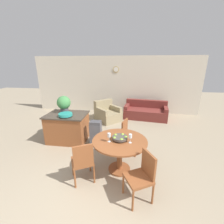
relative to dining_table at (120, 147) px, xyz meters
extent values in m
plane|color=gray|center=(-0.64, -1.17, -0.59)|extent=(24.00, 24.00, 0.00)
cube|color=beige|center=(-0.64, 4.39, 0.76)|extent=(8.00, 0.06, 2.70)
cylinder|color=tan|center=(-0.59, 4.35, 1.49)|extent=(0.28, 0.02, 0.28)
cylinder|color=white|center=(-0.59, 4.33, 1.49)|extent=(0.23, 0.01, 0.23)
cylinder|color=brown|center=(0.00, 0.00, -0.57)|extent=(0.50, 0.50, 0.04)
cylinder|color=brown|center=(0.00, 0.00, -0.21)|extent=(0.12, 0.12, 0.69)
cylinder|color=brown|center=(0.00, 0.00, 0.16)|extent=(1.20, 1.20, 0.03)
cylinder|color=brown|center=(-0.99, -0.31, -0.39)|extent=(0.04, 0.04, 0.41)
cylinder|color=brown|center=(-0.65, -0.13, -0.39)|extent=(0.04, 0.04, 0.41)
cylinder|color=brown|center=(-0.81, -0.65, -0.39)|extent=(0.04, 0.04, 0.41)
cylinder|color=brown|center=(-0.47, -0.47, -0.39)|extent=(0.04, 0.04, 0.41)
cube|color=brown|center=(-0.73, -0.39, -0.15)|extent=(0.57, 0.57, 0.05)
cube|color=brown|center=(-0.64, -0.56, 0.09)|extent=(0.36, 0.22, 0.44)
cylinder|color=brown|center=(0.31, -0.99, -0.39)|extent=(0.04, 0.04, 0.41)
cylinder|color=brown|center=(0.13, -0.65, -0.39)|extent=(0.04, 0.04, 0.41)
cylinder|color=brown|center=(0.65, -0.81, -0.39)|extent=(0.04, 0.04, 0.41)
cylinder|color=brown|center=(0.47, -0.47, -0.39)|extent=(0.04, 0.04, 0.41)
cube|color=brown|center=(0.39, -0.73, -0.15)|extent=(0.57, 0.57, 0.05)
cube|color=brown|center=(0.56, -0.64, 0.09)|extent=(0.22, 0.36, 0.44)
cylinder|color=brown|center=(0.48, 0.92, -0.39)|extent=(0.04, 0.04, 0.41)
cylinder|color=brown|center=(0.37, 0.56, -0.39)|extent=(0.04, 0.04, 0.41)
cylinder|color=brown|center=(0.11, 1.03, -0.39)|extent=(0.04, 0.04, 0.41)
cylinder|color=brown|center=(0.00, 0.67, -0.39)|extent=(0.04, 0.04, 0.41)
cube|color=brown|center=(0.24, 0.79, -0.15)|extent=(0.52, 0.52, 0.05)
cube|color=brown|center=(0.06, 0.85, 0.09)|extent=(0.15, 0.38, 0.44)
cylinder|color=#4C4742|center=(0.00, 0.00, 0.19)|extent=(0.13, 0.13, 0.03)
cylinder|color=#4C4742|center=(0.00, 0.00, 0.23)|extent=(0.33, 0.33, 0.05)
sphere|color=#8CB738|center=(0.13, 0.00, 0.25)|extent=(0.07, 0.07, 0.07)
sphere|color=#8CB738|center=(0.05, 0.12, 0.25)|extent=(0.07, 0.07, 0.07)
sphere|color=#8CB738|center=(-0.10, 0.07, 0.25)|extent=(0.07, 0.07, 0.07)
sphere|color=#8CB738|center=(-0.11, -0.07, 0.25)|extent=(0.07, 0.07, 0.07)
sphere|color=#8CB738|center=(0.05, -0.12, 0.25)|extent=(0.07, 0.07, 0.07)
cylinder|color=silver|center=(-0.22, -0.11, 0.18)|extent=(0.06, 0.06, 0.01)
cylinder|color=silver|center=(-0.22, -0.11, 0.23)|extent=(0.01, 0.01, 0.11)
cylinder|color=silver|center=(-0.22, -0.11, 0.33)|extent=(0.07, 0.07, 0.08)
cylinder|color=silver|center=(0.23, -0.09, 0.18)|extent=(0.06, 0.06, 0.01)
cylinder|color=silver|center=(0.23, -0.09, 0.23)|extent=(0.01, 0.01, 0.11)
cylinder|color=silver|center=(0.23, -0.09, 0.33)|extent=(0.07, 0.07, 0.08)
cube|color=brown|center=(-1.74, 1.19, -0.17)|extent=(1.15, 0.84, 0.84)
cube|color=#42382D|center=(-1.74, 1.19, 0.27)|extent=(1.21, 0.90, 0.04)
cylinder|color=teal|center=(-1.67, 0.98, 0.30)|extent=(0.14, 0.14, 0.02)
cylinder|color=teal|center=(-1.67, 0.98, 0.35)|extent=(0.39, 0.39, 0.07)
cylinder|color=#4C4C51|center=(-1.88, 1.38, 0.36)|extent=(0.25, 0.25, 0.15)
sphere|color=#478E4C|center=(-1.88, 1.38, 0.60)|extent=(0.42, 0.42, 0.42)
cube|color=#56565B|center=(-0.82, 1.08, -0.27)|extent=(0.33, 0.26, 0.65)
cube|color=#49494E|center=(-0.82, 1.08, 0.10)|extent=(0.32, 0.25, 0.09)
cube|color=maroon|center=(0.84, 3.60, -0.38)|extent=(1.95, 1.14, 0.42)
cube|color=maroon|center=(0.88, 3.95, 0.00)|extent=(1.86, 0.44, 0.34)
cube|color=maroon|center=(0.00, 3.71, -0.31)|extent=(0.27, 0.85, 0.57)
cube|color=maroon|center=(1.68, 3.49, -0.31)|extent=(0.27, 0.85, 0.57)
cube|color=#998966|center=(-0.77, 3.08, -0.39)|extent=(1.26, 1.26, 0.40)
cube|color=#998966|center=(-1.03, 3.34, 0.03)|extent=(0.75, 0.74, 0.44)
cube|color=#998966|center=(-1.02, 2.82, -0.30)|extent=(0.70, 0.70, 0.60)
cube|color=#998966|center=(-0.51, 3.33, -0.30)|extent=(0.70, 0.70, 0.60)
camera|label=1|loc=(0.23, -2.90, 1.76)|focal=24.00mm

